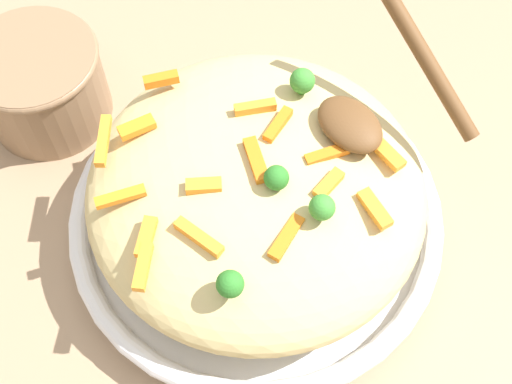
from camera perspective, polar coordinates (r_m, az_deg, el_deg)
The scene contains 25 objects.
ground_plane at distance 0.58m, azimuth 0.00°, elevation -3.19°, with size 2.40×2.40×0.00m, color #9E7F60.
serving_bowl at distance 0.57m, azimuth 0.00°, elevation -2.27°, with size 0.31×0.31×0.04m.
pasta_mound at distance 0.52m, azimuth 0.00°, elevation 0.20°, with size 0.26×0.26×0.08m, color #D1BA7A.
carrot_piece_0 at distance 0.46m, azimuth -9.45°, elevation -6.19°, with size 0.03×0.01×0.01m, color orange.
carrot_piece_1 at distance 0.51m, azimuth 10.49°, elevation 3.65°, with size 0.04×0.01×0.01m, color orange.
carrot_piece_2 at distance 0.52m, azimuth -9.95°, elevation 5.38°, with size 0.03×0.01×0.01m, color orange.
carrot_piece_3 at distance 0.49m, azimuth 0.15°, elevation 2.96°, with size 0.04×0.01×0.01m, color orange.
carrot_piece_4 at distance 0.52m, azimuth -12.67°, elevation 4.22°, with size 0.04×0.01×0.01m, color orange.
carrot_piece_5 at distance 0.46m, azimuth -4.81°, elevation -3.78°, with size 0.04×0.01×0.01m, color orange.
carrot_piece_6 at distance 0.51m, azimuth -0.07°, elevation 7.10°, with size 0.03×0.01×0.01m, color orange.
carrot_piece_7 at distance 0.50m, azimuth 1.85°, elevation 5.65°, with size 0.03×0.01×0.01m, color orange.
carrot_piece_8 at distance 0.46m, azimuth 2.56°, elevation -3.81°, with size 0.04×0.01×0.01m, color orange.
carrot_piece_9 at distance 0.48m, azimuth 6.10°, elevation 0.65°, with size 0.03×0.01×0.01m, color orange.
carrot_piece_10 at distance 0.48m, azimuth 9.92°, elevation -1.39°, with size 0.03×0.01×0.01m, color orange.
carrot_piece_11 at distance 0.47m, azimuth -9.23°, elevation -3.68°, with size 0.03×0.01×0.01m, color orange.
carrot_piece_12 at distance 0.54m, azimuth -7.96°, elevation 9.32°, with size 0.03×0.01×0.01m, color orange.
carrot_piece_13 at distance 0.49m, azimuth -11.29°, elevation -0.38°, with size 0.04×0.01×0.01m, color orange.
carrot_piece_14 at distance 0.50m, azimuth 5.96°, elevation 3.15°, with size 0.03×0.01×0.01m, color orange.
carrot_piece_15 at distance 0.48m, azimuth -4.39°, elevation 0.50°, with size 0.03×0.01×0.01m, color orange.
broccoli_floret_0 at distance 0.44m, azimuth -2.18°, elevation -7.72°, with size 0.02×0.02×0.02m.
broccoli_floret_1 at distance 0.46m, azimuth 5.55°, elevation -1.32°, with size 0.02×0.02×0.02m.
broccoli_floret_2 at distance 0.52m, azimuth 3.90°, elevation 9.26°, with size 0.02×0.02×0.02m.
broccoli_floret_3 at distance 0.47m, azimuth 1.61°, elevation 1.11°, with size 0.02×0.02×0.02m.
serving_spoon at distance 0.51m, azimuth 9.86°, elevation 7.59°, with size 0.13×0.09×0.08m.
companion_bowl at distance 0.64m, azimuth -17.63°, elevation 8.79°, with size 0.12×0.12×0.08m.
Camera 1 is at (0.21, -0.16, 0.52)m, focal length 47.75 mm.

